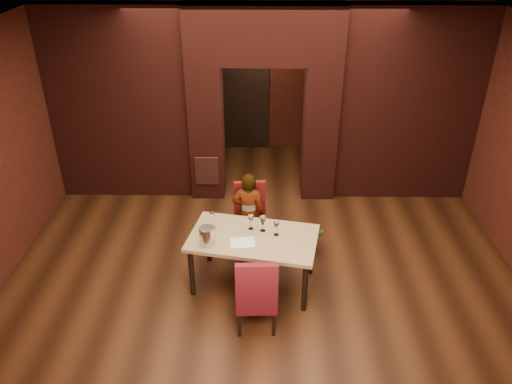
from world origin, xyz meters
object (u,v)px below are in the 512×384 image
chair_near (256,290)px  wine_glass_c (276,228)px  chair_far (251,219)px  dining_table (253,260)px  water_bottle (213,220)px  wine_glass_a (251,222)px  wine_bucket (207,236)px  potted_plant (309,237)px  wine_glass_b (263,224)px  person_seated (248,213)px

chair_near → wine_glass_c: size_ratio=5.27×
chair_far → wine_glass_c: (0.35, -0.77, 0.35)m
dining_table → water_bottle: size_ratio=6.12×
chair_far → wine_glass_a: (0.02, -0.63, 0.35)m
wine_glass_a → water_bottle: size_ratio=0.75×
wine_bucket → potted_plant: wine_bucket is taller
chair_near → wine_glass_b: size_ratio=4.95×
wine_glass_c → potted_plant: bearing=54.7°
wine_glass_b → potted_plant: wine_glass_b is taller
chair_far → potted_plant: bearing=-8.3°
wine_glass_a → wine_glass_b: 0.16m
wine_glass_a → wine_bucket: bearing=-147.2°
wine_glass_a → wine_glass_c: same height
person_seated → chair_far: bearing=-117.5°
chair_near → wine_glass_b: chair_near is taller
wine_glass_b → wine_bucket: 0.75m
wine_glass_b → water_bottle: 0.66m
wine_bucket → potted_plant: 1.79m
chair_near → wine_bucket: size_ratio=4.44×
wine_glass_b → wine_bucket: (-0.69, -0.30, 0.01)m
chair_near → water_bottle: bearing=-60.5°
wine_glass_a → wine_glass_c: (0.33, -0.13, 0.00)m
potted_plant → chair_far: bearing=177.2°
dining_table → chair_far: chair_far is taller
chair_near → water_bottle: 1.15m
chair_far → wine_glass_b: 0.78m
chair_near → dining_table: bearing=-88.8°
chair_near → wine_bucket: 0.92m
chair_near → wine_glass_c: bearing=-109.7°
chair_far → potted_plant: 0.91m
chair_far → wine_glass_c: bearing=-71.1°
chair_far → potted_plant: size_ratio=2.33×
dining_table → chair_far: (-0.05, 0.81, 0.13)m
chair_near → wine_glass_c: chair_near is taller
chair_far → chair_near: 1.57m
dining_table → chair_near: (0.05, -0.76, 0.15)m
wine_glass_b → wine_glass_c: wine_glass_b is taller
wine_glass_c → potted_plant: wine_glass_c is taller
wine_bucket → potted_plant: (1.38, 0.94, -0.66)m
person_seated → potted_plant: (0.89, 0.01, -0.42)m
water_bottle → wine_bucket: bearing=-96.4°
wine_glass_a → potted_plant: bearing=35.0°
wine_glass_a → wine_bucket: (-0.53, -0.34, 0.02)m
water_bottle → person_seated: bearing=52.9°
chair_far → chair_near: chair_near is taller
chair_near → water_bottle: size_ratio=3.98×
person_seated → wine_glass_b: (0.21, -0.62, 0.23)m
chair_far → chair_near: bearing=-91.8°
wine_glass_c → wine_bucket: (-0.86, -0.21, 0.02)m
chair_far → water_bottle: size_ratio=3.83×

